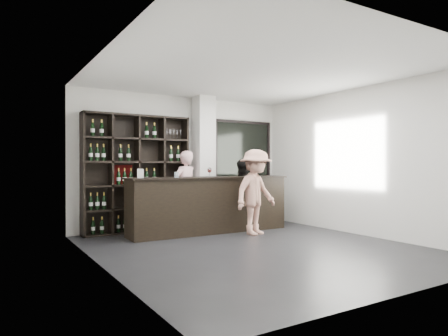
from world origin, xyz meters
TOP-DOWN VIEW (x-y plane):
  - floor at (0.00, 0.00)m, footprint 5.00×5.50m
  - wine_shelf at (-1.15, 2.57)m, footprint 2.20×0.35m
  - structural_column at (0.35, 2.47)m, footprint 0.40×0.40m
  - glass_panel at (1.55, 2.69)m, footprint 1.60×0.08m
  - tasting_counter at (0.10, 1.75)m, footprint 3.44×0.71m
  - taster_pink at (-0.15, 2.40)m, footprint 0.71×0.58m
  - taster_black at (0.95, 1.85)m, footprint 0.76×0.61m
  - customer at (0.75, 1.05)m, footprint 1.21×0.89m
  - wine_glass at (0.05, 1.68)m, footprint 0.11×0.11m
  - spit_cup at (-0.71, 1.60)m, footprint 0.11×0.11m
  - napkin_stack at (1.18, 1.75)m, footprint 0.12×0.12m
  - card_stand at (-1.38, 1.71)m, footprint 0.12×0.10m

SIDE VIEW (x-z plane):
  - floor at x=0.00m, z-range -0.01..0.00m
  - tasting_counter at x=0.10m, z-range 0.00..1.14m
  - taster_black at x=0.95m, z-range 0.00..1.50m
  - customer at x=0.75m, z-range 0.00..1.68m
  - taster_pink at x=-0.15m, z-range 0.00..1.68m
  - napkin_stack at x=1.18m, z-range 1.13..1.15m
  - spit_cup at x=-0.71m, z-range 1.13..1.24m
  - wine_shelf at x=-1.15m, z-range 0.00..2.40m
  - card_stand at x=-1.38m, z-range 1.13..1.30m
  - wine_glass at x=0.05m, z-range 1.13..1.34m
  - glass_panel at x=1.55m, z-range 0.35..2.45m
  - structural_column at x=0.35m, z-range 0.00..2.90m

